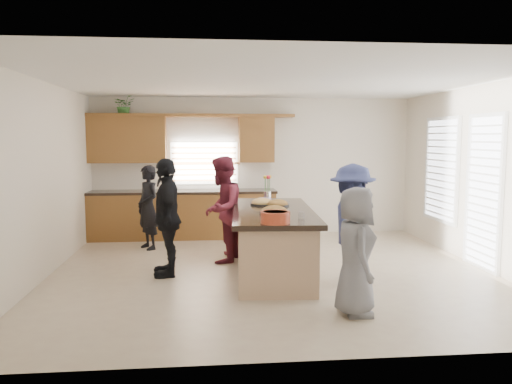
{
  "coord_description": "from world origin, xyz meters",
  "views": [
    {
      "loc": [
        -0.93,
        -7.22,
        2.0
      ],
      "look_at": [
        -0.18,
        0.48,
        1.15
      ],
      "focal_mm": 35.0,
      "sensor_mm": 36.0,
      "label": 1
    }
  ],
  "objects": [
    {
      "name": "floor",
      "position": [
        0.0,
        0.0,
        0.0
      ],
      "size": [
        6.5,
        6.5,
        0.0
      ],
      "primitive_type": "plane",
      "color": "beige",
      "rests_on": "ground"
    },
    {
      "name": "room_shell",
      "position": [
        0.0,
        0.0,
        1.9
      ],
      "size": [
        6.52,
        6.02,
        2.81
      ],
      "color": "silver",
      "rests_on": "ground"
    },
    {
      "name": "back_cabinetry",
      "position": [
        -1.47,
        2.73,
        0.91
      ],
      "size": [
        4.08,
        0.66,
        2.46
      ],
      "color": "brown",
      "rests_on": "ground"
    },
    {
      "name": "right_wall_glazing",
      "position": [
        3.22,
        -0.13,
        1.34
      ],
      "size": [
        0.06,
        4.0,
        2.25
      ],
      "color": "white",
      "rests_on": "ground"
    },
    {
      "name": "island",
      "position": [
        0.01,
        -0.06,
        0.45
      ],
      "size": [
        1.32,
        2.77,
        0.95
      ],
      "rotation": [
        0.0,
        0.0,
        -0.06
      ],
      "color": "tan",
      "rests_on": "ground"
    },
    {
      "name": "platter_front",
      "position": [
        -0.02,
        -0.45,
        0.98
      ],
      "size": [
        0.41,
        0.41,
        0.16
      ],
      "color": "black",
      "rests_on": "island"
    },
    {
      "name": "platter_mid",
      "position": [
        0.13,
        0.31,
        0.98
      ],
      "size": [
        0.36,
        0.36,
        0.15
      ],
      "color": "black",
      "rests_on": "island"
    },
    {
      "name": "platter_back",
      "position": [
        -0.09,
        0.45,
        0.98
      ],
      "size": [
        0.38,
        0.38,
        0.16
      ],
      "color": "black",
      "rests_on": "island"
    },
    {
      "name": "salad_bowl",
      "position": [
        -0.11,
        -1.23,
        1.03
      ],
      "size": [
        0.36,
        0.36,
        0.14
      ],
      "color": "#BF4022",
      "rests_on": "island"
    },
    {
      "name": "clear_cup",
      "position": [
        0.26,
        -0.98,
        1.0
      ],
      "size": [
        0.08,
        0.08,
        0.11
      ],
      "primitive_type": "cylinder",
      "color": "white",
      "rests_on": "island"
    },
    {
      "name": "plate_stack",
      "position": [
        0.0,
        0.89,
        0.98
      ],
      "size": [
        0.22,
        0.22,
        0.05
      ],
      "primitive_type": "cylinder",
      "color": "#A87DB7",
      "rests_on": "island"
    },
    {
      "name": "flower_vase",
      "position": [
        0.05,
        0.97,
        1.17
      ],
      "size": [
        0.14,
        0.14,
        0.42
      ],
      "color": "silver",
      "rests_on": "island"
    },
    {
      "name": "potted_plant",
      "position": [
        -2.54,
        2.82,
        2.62
      ],
      "size": [
        0.47,
        0.44,
        0.44
      ],
      "primitive_type": "imported",
      "rotation": [
        0.0,
        0.0,
        0.29
      ],
      "color": "#3A732E",
      "rests_on": "back_cabinetry"
    },
    {
      "name": "woman_left_back",
      "position": [
        -2.0,
        1.75,
        0.75
      ],
      "size": [
        0.6,
        0.66,
        1.51
      ],
      "primitive_type": "imported",
      "rotation": [
        0.0,
        0.0,
        -0.99
      ],
      "color": "black",
      "rests_on": "ground"
    },
    {
      "name": "woman_left_mid",
      "position": [
        -0.71,
        0.7,
        0.85
      ],
      "size": [
        0.87,
        0.99,
        1.7
      ],
      "primitive_type": "imported",
      "rotation": [
        0.0,
        0.0,
        -1.89
      ],
      "color": "maroon",
      "rests_on": "ground"
    },
    {
      "name": "woman_left_front",
      "position": [
        -1.52,
        -0.03,
        0.85
      ],
      "size": [
        0.51,
        1.04,
        1.71
      ],
      "primitive_type": "imported",
      "rotation": [
        0.0,
        0.0,
        -1.47
      ],
      "color": "black",
      "rests_on": "ground"
    },
    {
      "name": "woman_right_back",
      "position": [
        1.03,
        -0.65,
        0.82
      ],
      "size": [
        0.84,
        1.17,
        1.64
      ],
      "primitive_type": "imported",
      "rotation": [
        0.0,
        0.0,
        1.34
      ],
      "color": "navy",
      "rests_on": "ground"
    },
    {
      "name": "woman_right_front",
      "position": [
        0.71,
        -1.86,
        0.73
      ],
      "size": [
        0.51,
        0.74,
        1.45
      ],
      "primitive_type": "imported",
      "rotation": [
        0.0,
        0.0,
        1.5
      ],
      "color": "slate",
      "rests_on": "ground"
    }
  ]
}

